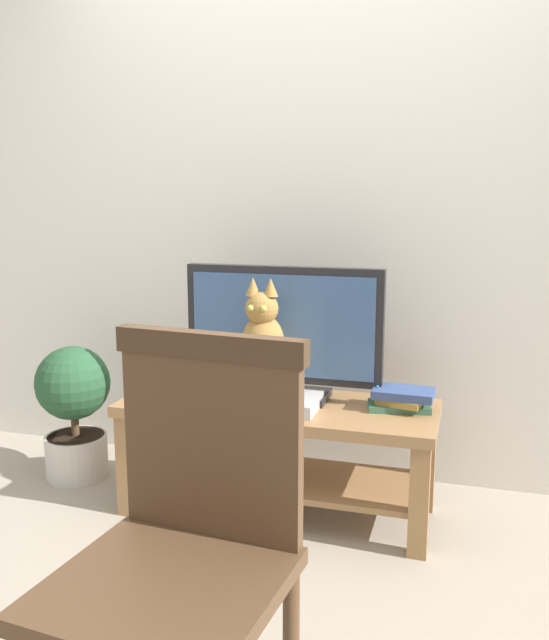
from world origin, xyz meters
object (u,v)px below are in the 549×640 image
tv_stand (278,435)px  wooden_chair (186,526)px  cat (265,352)px  book_stack (401,399)px  tv (283,331)px  media_box (266,400)px  potted_plant (74,405)px

tv_stand → wooden_chair: bearing=-83.3°
cat → book_stack: size_ratio=1.79×
cat → wooden_chair: (0.18, -1.15, -0.13)m
tv → media_box: 0.29m
tv_stand → book_stack: (0.49, 0.05, 0.18)m
cat → book_stack: cat is taller
tv_stand → cat: (-0.03, -0.08, 0.36)m
potted_plant → book_stack: bearing=-0.9°
media_box → book_stack: 0.53m
tv_stand → wooden_chair: 1.26m
book_stack → potted_plant: 1.50m
tv_stand → book_stack: 0.52m
book_stack → wooden_chair: bearing=-105.1°
potted_plant → tv: bearing=0.1°
media_box → cat: cat is taller
cat → tv: bearing=77.6°
tv_stand → wooden_chair: (0.14, -1.23, 0.24)m
tv_stand → potted_plant: 1.00m
media_box → wooden_chair: size_ratio=0.43×
wooden_chair → book_stack: bearing=74.9°
tv_stand → book_stack: book_stack is taller
media_box → tv_stand: bearing=60.7°
book_stack → potted_plant: potted_plant is taller
cat → potted_plant: bearing=171.3°
tv → book_stack: 0.54m
book_stack → potted_plant: bearing=179.1°
media_box → wooden_chair: wooden_chair is taller
tv_stand → potted_plant: bearing=175.9°
cat → media_box: bearing=93.9°
cat → potted_plant: (-0.97, 0.15, -0.35)m
tv → media_box: tv is taller
tv_stand → tv: size_ratio=1.56×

